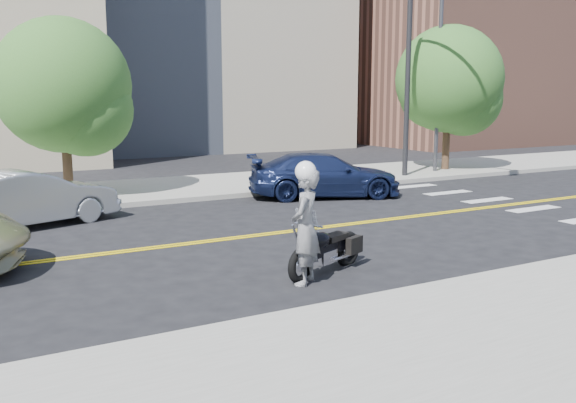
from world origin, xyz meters
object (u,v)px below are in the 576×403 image
(motorcyclist, at_px, (305,224))
(parked_car_blue, at_px, (324,175))
(parked_car_silver, at_px, (29,198))
(motorcycle, at_px, (326,239))

(motorcyclist, bearing_deg, parked_car_blue, -168.35)
(parked_car_silver, bearing_deg, motorcycle, -167.30)
(parked_car_blue, bearing_deg, motorcyclist, 165.20)
(parked_car_silver, relative_size, parked_car_blue, 0.88)
(parked_car_silver, bearing_deg, parked_car_blue, -106.61)
(motorcyclist, relative_size, parked_car_blue, 0.44)
(motorcyclist, bearing_deg, motorcycle, 167.37)
(motorcyclist, height_order, parked_car_blue, motorcyclist)
(motorcycle, relative_size, parked_car_blue, 0.43)
(motorcyclist, bearing_deg, parked_car_silver, -108.24)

